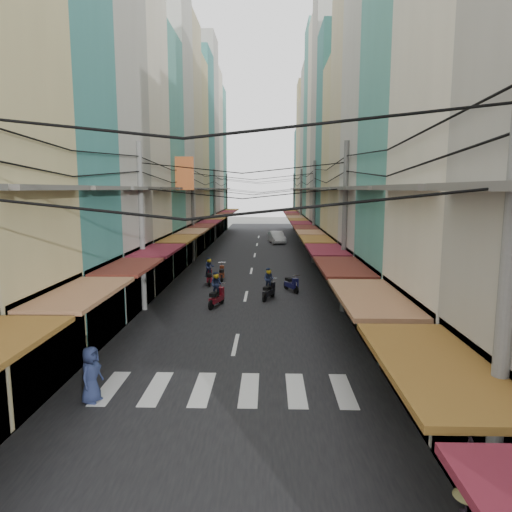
% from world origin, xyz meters
% --- Properties ---
extents(ground, '(160.00, 160.00, 0.00)m').
position_xyz_m(ground, '(0.00, 0.00, 0.00)').
color(ground, slate).
rests_on(ground, ground).
extents(road, '(10.00, 80.00, 0.02)m').
position_xyz_m(road, '(0.00, 20.00, 0.01)').
color(road, black).
rests_on(road, ground).
extents(sidewalk_left, '(3.00, 80.00, 0.06)m').
position_xyz_m(sidewalk_left, '(-6.50, 20.00, 0.03)').
color(sidewalk_left, slate).
rests_on(sidewalk_left, ground).
extents(sidewalk_right, '(3.00, 80.00, 0.06)m').
position_xyz_m(sidewalk_right, '(6.50, 20.00, 0.03)').
color(sidewalk_right, slate).
rests_on(sidewalk_right, ground).
extents(crosswalk, '(7.55, 2.40, 0.01)m').
position_xyz_m(crosswalk, '(-0.00, -6.00, 0.03)').
color(crosswalk, silver).
rests_on(crosswalk, ground).
extents(building_row_left, '(7.80, 67.67, 23.70)m').
position_xyz_m(building_row_left, '(-7.92, 16.56, 9.78)').
color(building_row_left, '#B9B5A9').
rests_on(building_row_left, ground).
extents(building_row_right, '(7.80, 68.98, 22.59)m').
position_xyz_m(building_row_right, '(7.92, 16.45, 9.41)').
color(building_row_right, '#387C78').
rests_on(building_row_right, ground).
extents(utility_poles, '(10.20, 66.13, 8.20)m').
position_xyz_m(utility_poles, '(0.00, 15.01, 6.59)').
color(utility_poles, slate).
rests_on(utility_poles, ground).
extents(white_car, '(4.92, 2.65, 1.65)m').
position_xyz_m(white_car, '(2.13, 31.47, 0.00)').
color(white_car, silver).
rests_on(white_car, ground).
extents(bicycle, '(1.91, 1.07, 1.24)m').
position_xyz_m(bicycle, '(5.93, -3.00, 0.00)').
color(bicycle, black).
rests_on(bicycle, ground).
extents(moving_scooters, '(5.43, 8.63, 1.79)m').
position_xyz_m(moving_scooters, '(-0.60, 6.66, 0.52)').
color(moving_scooters, black).
rests_on(moving_scooters, ground).
extents(parked_scooters, '(13.04, 12.37, 0.98)m').
position_xyz_m(parked_scooters, '(4.39, -4.23, 0.48)').
color(parked_scooters, black).
rests_on(parked_scooters, ground).
extents(pedestrians, '(12.44, 24.55, 2.17)m').
position_xyz_m(pedestrians, '(-4.69, 3.38, 1.02)').
color(pedestrians, black).
rests_on(pedestrians, ground).
extents(market_umbrella, '(2.18, 2.18, 2.30)m').
position_xyz_m(market_umbrella, '(7.20, -1.25, 2.02)').
color(market_umbrella, '#B2B2B7').
rests_on(market_umbrella, ground).
extents(traffic_sign, '(0.10, 0.72, 3.27)m').
position_xyz_m(traffic_sign, '(5.83, -1.62, 2.42)').
color(traffic_sign, slate).
rests_on(traffic_sign, ground).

